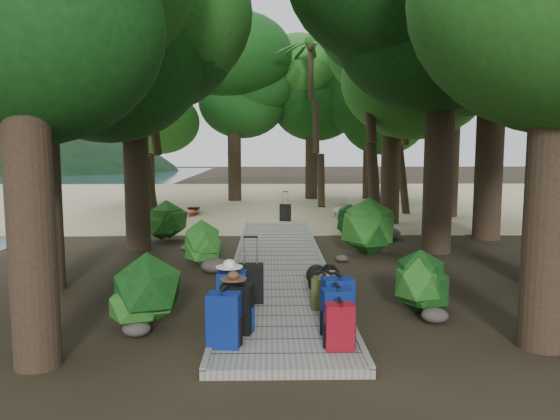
{
  "coord_description": "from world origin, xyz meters",
  "views": [
    {
      "loc": [
        -0.2,
        -10.91,
        2.64
      ],
      "look_at": [
        0.06,
        3.05,
        1.0
      ],
      "focal_mm": 35.0,
      "sensor_mm": 36.0,
      "label": 1
    }
  ],
  "objects_px": {
    "backpack_right_b": "(336,310)",
    "suitcase_on_boardwalk": "(251,283)",
    "backpack_right_a": "(340,324)",
    "sun_lounger": "(342,206)",
    "backpack_left_b": "(237,306)",
    "duffel_right_black": "(325,279)",
    "backpack_right_d": "(324,292)",
    "backpack_right_c": "(338,298)",
    "kayak": "(194,210)",
    "backpack_left_a": "(224,317)",
    "duffel_right_khaki": "(329,285)",
    "lone_suitcase_on_sand": "(285,213)",
    "backpack_left_c": "(232,293)"
  },
  "relations": [
    {
      "from": "backpack_right_b",
      "to": "duffel_right_khaki",
      "type": "height_order",
      "value": "backpack_right_b"
    },
    {
      "from": "backpack_right_a",
      "to": "kayak",
      "type": "height_order",
      "value": "backpack_right_a"
    },
    {
      "from": "backpack_left_b",
      "to": "backpack_left_c",
      "type": "xyz_separation_m",
      "value": [
        -0.11,
        0.6,
        0.02
      ]
    },
    {
      "from": "backpack_right_a",
      "to": "kayak",
      "type": "bearing_deg",
      "value": 104.08
    },
    {
      "from": "backpack_left_a",
      "to": "backpack_right_b",
      "type": "relative_size",
      "value": 1.1
    },
    {
      "from": "backpack_right_d",
      "to": "sun_lounger",
      "type": "xyz_separation_m",
      "value": [
        1.93,
        12.4,
        -0.05
      ]
    },
    {
      "from": "backpack_left_a",
      "to": "backpack_right_d",
      "type": "height_order",
      "value": "backpack_left_a"
    },
    {
      "from": "backpack_right_b",
      "to": "lone_suitcase_on_sand",
      "type": "relative_size",
      "value": 1.18
    },
    {
      "from": "backpack_right_b",
      "to": "duffel_right_black",
      "type": "distance_m",
      "value": 2.28
    },
    {
      "from": "suitcase_on_boardwalk",
      "to": "sun_lounger",
      "type": "bearing_deg",
      "value": 75.12
    },
    {
      "from": "backpack_right_d",
      "to": "kayak",
      "type": "xyz_separation_m",
      "value": [
        -3.78,
        12.69,
        -0.2
      ]
    },
    {
      "from": "backpack_right_b",
      "to": "suitcase_on_boardwalk",
      "type": "bearing_deg",
      "value": 120.11
    },
    {
      "from": "backpack_right_b",
      "to": "backpack_right_d",
      "type": "distance_m",
      "value": 1.19
    },
    {
      "from": "kayak",
      "to": "sun_lounger",
      "type": "distance_m",
      "value": 5.72
    },
    {
      "from": "duffel_right_black",
      "to": "backpack_left_a",
      "type": "bearing_deg",
      "value": -98.84
    },
    {
      "from": "backpack_left_a",
      "to": "kayak",
      "type": "height_order",
      "value": "backpack_left_a"
    },
    {
      "from": "backpack_right_d",
      "to": "sun_lounger",
      "type": "height_order",
      "value": "sun_lounger"
    },
    {
      "from": "backpack_left_b",
      "to": "duffel_right_khaki",
      "type": "height_order",
      "value": "backpack_left_b"
    },
    {
      "from": "duffel_right_khaki",
      "to": "backpack_left_c",
      "type": "bearing_deg",
      "value": -157.65
    },
    {
      "from": "suitcase_on_boardwalk",
      "to": "lone_suitcase_on_sand",
      "type": "relative_size",
      "value": 1.07
    },
    {
      "from": "backpack_left_a",
      "to": "duffel_right_khaki",
      "type": "height_order",
      "value": "backpack_left_a"
    },
    {
      "from": "backpack_right_a",
      "to": "duffel_right_khaki",
      "type": "bearing_deg",
      "value": 86.29
    },
    {
      "from": "sun_lounger",
      "to": "backpack_left_b",
      "type": "bearing_deg",
      "value": -91.79
    },
    {
      "from": "duffel_right_khaki",
      "to": "duffel_right_black",
      "type": "distance_m",
      "value": 0.39
    },
    {
      "from": "backpack_left_a",
      "to": "suitcase_on_boardwalk",
      "type": "relative_size",
      "value": 1.2
    },
    {
      "from": "backpack_left_b",
      "to": "duffel_right_black",
      "type": "xyz_separation_m",
      "value": [
        1.4,
        2.14,
        -0.17
      ]
    },
    {
      "from": "backpack_right_a",
      "to": "sun_lounger",
      "type": "distance_m",
      "value": 14.21
    },
    {
      "from": "backpack_right_b",
      "to": "kayak",
      "type": "height_order",
      "value": "backpack_right_b"
    },
    {
      "from": "backpack_left_b",
      "to": "duffel_right_khaki",
      "type": "bearing_deg",
      "value": 62.61
    },
    {
      "from": "backpack_right_d",
      "to": "backpack_right_c",
      "type": "bearing_deg",
      "value": -65.79
    },
    {
      "from": "backpack_left_b",
      "to": "backpack_right_d",
      "type": "height_order",
      "value": "backpack_left_b"
    },
    {
      "from": "kayak",
      "to": "backpack_right_a",
      "type": "bearing_deg",
      "value": -70.89
    },
    {
      "from": "backpack_left_b",
      "to": "suitcase_on_boardwalk",
      "type": "relative_size",
      "value": 1.17
    },
    {
      "from": "backpack_left_b",
      "to": "backpack_right_a",
      "type": "height_order",
      "value": "backpack_left_b"
    },
    {
      "from": "backpack_right_c",
      "to": "duffel_right_khaki",
      "type": "xyz_separation_m",
      "value": [
        0.02,
        1.4,
        -0.17
      ]
    },
    {
      "from": "suitcase_on_boardwalk",
      "to": "backpack_left_a",
      "type": "bearing_deg",
      "value": -98.47
    },
    {
      "from": "backpack_right_c",
      "to": "backpack_left_b",
      "type": "bearing_deg",
      "value": -173.61
    },
    {
      "from": "backpack_right_b",
      "to": "suitcase_on_boardwalk",
      "type": "relative_size",
      "value": 1.1
    },
    {
      "from": "duffel_right_khaki",
      "to": "lone_suitcase_on_sand",
      "type": "height_order",
      "value": "lone_suitcase_on_sand"
    },
    {
      "from": "sun_lounger",
      "to": "duffel_right_khaki",
      "type": "bearing_deg",
      "value": -87.01
    },
    {
      "from": "backpack_left_b",
      "to": "backpack_right_c",
      "type": "xyz_separation_m",
      "value": [
        1.41,
        0.35,
        -0.01
      ]
    },
    {
      "from": "backpack_right_d",
      "to": "sun_lounger",
      "type": "bearing_deg",
      "value": 95.08
    },
    {
      "from": "backpack_right_b",
      "to": "backpack_right_d",
      "type": "relative_size",
      "value": 1.27
    },
    {
      "from": "backpack_left_a",
      "to": "kayak",
      "type": "xyz_separation_m",
      "value": [
        -2.36,
        14.27,
        -0.31
      ]
    },
    {
      "from": "backpack_right_a",
      "to": "backpack_right_d",
      "type": "height_order",
      "value": "backpack_right_a"
    },
    {
      "from": "backpack_right_a",
      "to": "lone_suitcase_on_sand",
      "type": "height_order",
      "value": "backpack_right_a"
    },
    {
      "from": "backpack_left_c",
      "to": "lone_suitcase_on_sand",
      "type": "xyz_separation_m",
      "value": [
        1.1,
        11.24,
        -0.19
      ]
    },
    {
      "from": "backpack_left_c",
      "to": "backpack_right_d",
      "type": "height_order",
      "value": "backpack_left_c"
    },
    {
      "from": "backpack_left_a",
      "to": "duffel_right_black",
      "type": "distance_m",
      "value": 3.08
    },
    {
      "from": "backpack_right_c",
      "to": "kayak",
      "type": "bearing_deg",
      "value": 98.6
    }
  ]
}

